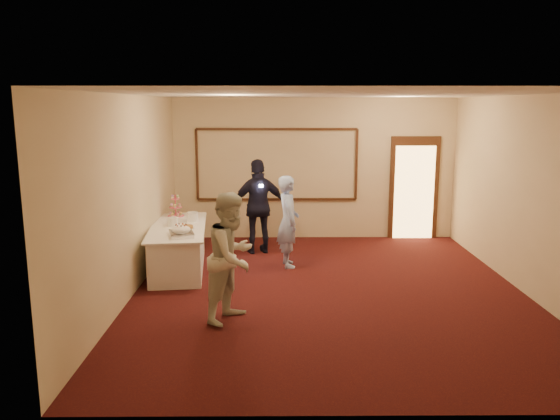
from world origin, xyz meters
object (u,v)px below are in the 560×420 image
Objects in this scene: plate_stack_a at (173,222)px; tart at (186,227)px; plate_stack_b at (192,217)px; cupcake_stand at (176,208)px; man at (288,221)px; guest at (259,207)px; buffet_table at (179,247)px; woman at (232,257)px; pavlova_tray at (181,231)px.

plate_stack_a is 0.33m from tart.
plate_stack_b is 0.77× the size of tart.
cupcake_stand is at bearing 97.21° from plate_stack_a.
man is 0.89× the size of guest.
guest is (1.20, 1.29, 0.12)m from tart.
man is at bearing 5.09° from plate_stack_a.
buffet_table is 2.63m from woman.
buffet_table is 0.63m from plate_stack_b.
tart is (-0.01, 0.53, -0.05)m from pavlova_tray.
plate_stack_a is 0.12× the size of man.
man is (1.74, 0.90, -0.03)m from pavlova_tray.
pavlova_tray is at bearing -90.66° from plate_stack_b.
buffet_table is 13.10× the size of plate_stack_a.
woman reaches higher than cupcake_stand.
guest is (0.25, 3.40, 0.05)m from woman.
guest is (-0.55, 0.92, 0.10)m from man.
woman is (-0.80, -2.48, 0.05)m from man.
pavlova_tray is 1.66m from cupcake_stand.
cupcake_stand reaches higher than pavlova_tray.
pavlova_tray is 0.31× the size of woman.
pavlova_tray is at bearing 59.37° from woman.
tart is 0.17× the size of man.
cupcake_stand is 0.91m from plate_stack_a.
plate_stack_a is at bearing 56.27° from woman.
plate_stack_b reaches higher than plate_stack_a.
man reaches higher than plate_stack_a.
plate_stack_b is (0.28, 0.39, 0.01)m from plate_stack_a.
woman is at bearing -62.28° from plate_stack_a.
tart is 1.76m from guest.
guest reaches higher than buffet_table.
plate_stack_a is (-0.27, 0.72, -0.00)m from pavlova_tray.
tart is (0.26, -0.19, -0.05)m from plate_stack_a.
plate_stack_b is (0.01, 1.11, 0.01)m from pavlova_tray.
cupcake_stand reaches higher than buffet_table.
man is at bearing 105.77° from guest.
guest is at bearing 20.93° from man.
guest is at bearing 46.93° from tart.
plate_stack_b is 1.38m from guest.
woman reaches higher than plate_stack_a.
woman is (1.13, -2.32, 0.48)m from buffet_table.
buffet_table is at bearing 14.85° from plate_stack_a.
tart is (-0.02, -0.58, -0.06)m from plate_stack_b.
plate_stack_b is at bearing -52.24° from cupcake_stand.
plate_stack_a reaches higher than tart.
woman is (0.95, -2.11, 0.07)m from tart.
plate_stack_a is at bearing 21.85° from guest.
plate_stack_b is 0.12× the size of woman.
cupcake_stand is 2.24m from man.
pavlova_tray is 2.83× the size of plate_stack_a.
plate_stack_b is at bearing 88.03° from tart.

